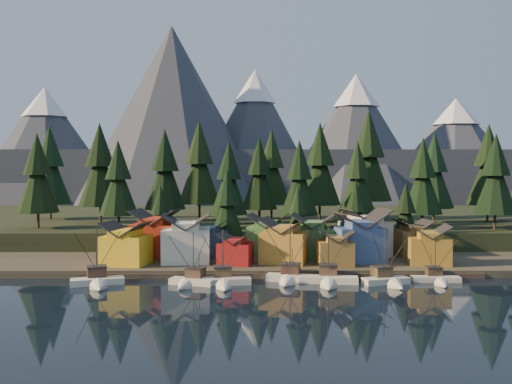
{
  "coord_description": "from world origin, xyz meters",
  "views": [
    {
      "loc": [
        -5.63,
        -96.67,
        21.96
      ],
      "look_at": [
        -5.1,
        30.0,
        16.44
      ],
      "focal_mm": 40.0,
      "sensor_mm": 36.0,
      "label": 1
    }
  ],
  "objects_px": {
    "boat_1": "(190,274)",
    "boat_5": "(388,273)",
    "boat_0": "(98,273)",
    "boat_3": "(289,269)",
    "house_back_0": "(156,233)",
    "boat_2": "(223,274)",
    "house_front_1": "(186,237)",
    "boat_4": "(328,273)",
    "house_front_0": "(126,242)",
    "house_back_1": "(209,238)",
    "boat_6": "(438,273)"
  },
  "relations": [
    {
      "from": "boat_1",
      "to": "boat_3",
      "type": "relative_size",
      "value": 0.92
    },
    {
      "from": "house_front_1",
      "to": "house_back_0",
      "type": "distance_m",
      "value": 9.72
    },
    {
      "from": "boat_6",
      "to": "house_front_1",
      "type": "xyz_separation_m",
      "value": [
        -49.52,
        14.87,
        5.2
      ]
    },
    {
      "from": "boat_2",
      "to": "boat_5",
      "type": "relative_size",
      "value": 1.02
    },
    {
      "from": "boat_1",
      "to": "boat_2",
      "type": "distance_m",
      "value": 6.15
    },
    {
      "from": "boat_1",
      "to": "boat_6",
      "type": "height_order",
      "value": "boat_1"
    },
    {
      "from": "boat_0",
      "to": "boat_3",
      "type": "relative_size",
      "value": 1.01
    },
    {
      "from": "boat_5",
      "to": "house_back_0",
      "type": "bearing_deg",
      "value": 139.02
    },
    {
      "from": "house_front_0",
      "to": "house_back_0",
      "type": "xyz_separation_m",
      "value": [
        4.63,
        9.08,
        0.99
      ]
    },
    {
      "from": "boat_5",
      "to": "house_front_0",
      "type": "height_order",
      "value": "house_front_0"
    },
    {
      "from": "boat_4",
      "to": "house_front_1",
      "type": "distance_m",
      "value": 33.15
    },
    {
      "from": "boat_4",
      "to": "house_back_0",
      "type": "bearing_deg",
      "value": 155.0
    },
    {
      "from": "boat_1",
      "to": "house_back_1",
      "type": "height_order",
      "value": "boat_1"
    },
    {
      "from": "boat_2",
      "to": "house_back_1",
      "type": "distance_m",
      "value": 25.81
    },
    {
      "from": "boat_4",
      "to": "boat_6",
      "type": "distance_m",
      "value": 20.97
    },
    {
      "from": "house_back_1",
      "to": "boat_6",
      "type": "bearing_deg",
      "value": -20.83
    },
    {
      "from": "boat_1",
      "to": "boat_6",
      "type": "relative_size",
      "value": 1.08
    },
    {
      "from": "boat_3",
      "to": "boat_5",
      "type": "xyz_separation_m",
      "value": [
        18.43,
        -2.62,
        -0.16
      ]
    },
    {
      "from": "boat_2",
      "to": "boat_4",
      "type": "relative_size",
      "value": 0.93
    },
    {
      "from": "boat_2",
      "to": "boat_5",
      "type": "distance_m",
      "value": 30.8
    },
    {
      "from": "boat_1",
      "to": "house_back_1",
      "type": "bearing_deg",
      "value": 103.93
    },
    {
      "from": "boat_1",
      "to": "boat_5",
      "type": "bearing_deg",
      "value": 18.32
    },
    {
      "from": "boat_4",
      "to": "boat_2",
      "type": "bearing_deg",
      "value": -170.45
    },
    {
      "from": "boat_5",
      "to": "boat_4",
      "type": "bearing_deg",
      "value": 161.21
    },
    {
      "from": "house_front_1",
      "to": "house_front_0",
      "type": "bearing_deg",
      "value": -169.82
    },
    {
      "from": "boat_5",
      "to": "boat_6",
      "type": "distance_m",
      "value": 10.0
    },
    {
      "from": "boat_5",
      "to": "house_back_0",
      "type": "relative_size",
      "value": 1.03
    },
    {
      "from": "boat_0",
      "to": "boat_4",
      "type": "bearing_deg",
      "value": -16.67
    },
    {
      "from": "boat_1",
      "to": "boat_4",
      "type": "bearing_deg",
      "value": 20.17
    },
    {
      "from": "boat_4",
      "to": "house_back_0",
      "type": "height_order",
      "value": "house_back_0"
    },
    {
      "from": "house_front_0",
      "to": "boat_2",
      "type": "bearing_deg",
      "value": -22.7
    },
    {
      "from": "boat_5",
      "to": "boat_3",
      "type": "bearing_deg",
      "value": 156.64
    },
    {
      "from": "boat_0",
      "to": "house_back_0",
      "type": "height_order",
      "value": "house_back_0"
    },
    {
      "from": "boat_2",
      "to": "boat_3",
      "type": "distance_m",
      "value": 12.74
    },
    {
      "from": "house_front_1",
      "to": "house_back_1",
      "type": "height_order",
      "value": "house_front_1"
    },
    {
      "from": "boat_0",
      "to": "boat_2",
      "type": "distance_m",
      "value": 23.29
    },
    {
      "from": "boat_5",
      "to": "house_front_1",
      "type": "distance_m",
      "value": 43.36
    },
    {
      "from": "boat_5",
      "to": "house_back_0",
      "type": "distance_m",
      "value": 52.76
    },
    {
      "from": "boat_1",
      "to": "house_front_0",
      "type": "bearing_deg",
      "value": 154.1
    },
    {
      "from": "boat_3",
      "to": "house_back_0",
      "type": "relative_size",
      "value": 1.08
    },
    {
      "from": "boat_2",
      "to": "house_front_0",
      "type": "height_order",
      "value": "house_front_0"
    },
    {
      "from": "boat_0",
      "to": "boat_3",
      "type": "height_order",
      "value": "boat_0"
    },
    {
      "from": "boat_1",
      "to": "house_front_1",
      "type": "height_order",
      "value": "house_front_1"
    },
    {
      "from": "house_front_0",
      "to": "house_front_1",
      "type": "height_order",
      "value": "house_front_1"
    },
    {
      "from": "boat_2",
      "to": "house_front_1",
      "type": "relative_size",
      "value": 1.1
    },
    {
      "from": "boat_0",
      "to": "house_back_1",
      "type": "height_order",
      "value": "boat_0"
    },
    {
      "from": "boat_4",
      "to": "house_front_0",
      "type": "xyz_separation_m",
      "value": [
        -40.83,
        13.04,
        4.03
      ]
    },
    {
      "from": "boat_2",
      "to": "boat_3",
      "type": "bearing_deg",
      "value": 8.42
    },
    {
      "from": "boat_5",
      "to": "house_back_0",
      "type": "xyz_separation_m",
      "value": [
        -47.33,
        22.81,
        4.9
      ]
    },
    {
      "from": "boat_2",
      "to": "boat_6",
      "type": "bearing_deg",
      "value": -2.05
    }
  ]
}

